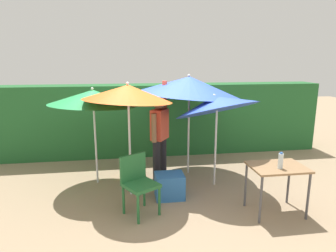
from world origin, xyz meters
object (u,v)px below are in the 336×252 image
(chair_plastic, at_px, (138,181))
(cooler_box, at_px, (170,186))
(umbrella_rainbow, at_px, (128,93))
(umbrella_navy, at_px, (93,98))
(umbrella_orange, at_px, (189,86))
(person_vendor, at_px, (160,133))
(crate_cardboard, at_px, (134,168))
(bottle_water, at_px, (281,161))
(umbrella_yellow, at_px, (216,103))
(folding_table, at_px, (277,172))

(chair_plastic, xyz_separation_m, cooler_box, (0.54, 0.43, -0.31))
(umbrella_rainbow, xyz_separation_m, umbrella_navy, (-0.61, 0.61, -0.14))
(umbrella_rainbow, bearing_deg, umbrella_orange, 34.90)
(person_vendor, xyz_separation_m, crate_cardboard, (-0.48, 0.32, -0.78))
(bottle_water, bearing_deg, umbrella_rainbow, 153.80)
(person_vendor, relative_size, cooler_box, 3.97)
(umbrella_yellow, bearing_deg, umbrella_orange, 115.81)
(chair_plastic, bearing_deg, umbrella_yellow, 29.71)
(cooler_box, distance_m, folding_table, 1.72)
(umbrella_yellow, height_order, chair_plastic, umbrella_yellow)
(umbrella_rainbow, height_order, umbrella_navy, umbrella_rainbow)
(umbrella_rainbow, xyz_separation_m, umbrella_orange, (1.18, 0.82, 0.03))
(umbrella_rainbow, distance_m, folding_table, 2.58)
(umbrella_orange, bearing_deg, umbrella_yellow, -64.19)
(umbrella_rainbow, xyz_separation_m, person_vendor, (0.57, 0.52, -0.81))
(umbrella_yellow, xyz_separation_m, chair_plastic, (-1.41, -0.80, -1.01))
(person_vendor, bearing_deg, bottle_water, -45.23)
(umbrella_rainbow, distance_m, umbrella_navy, 0.87)
(chair_plastic, bearing_deg, cooler_box, 38.67)
(umbrella_orange, distance_m, person_vendor, 1.08)
(person_vendor, distance_m, crate_cardboard, 0.97)
(chair_plastic, xyz_separation_m, folding_table, (2.03, -0.30, 0.14))
(umbrella_navy, relative_size, folding_table, 2.27)
(umbrella_orange, height_order, folding_table, umbrella_orange)
(crate_cardboard, bearing_deg, chair_plastic, -89.43)
(umbrella_navy, relative_size, bottle_water, 7.56)
(umbrella_orange, bearing_deg, crate_cardboard, 179.24)
(umbrella_navy, height_order, crate_cardboard, umbrella_navy)
(umbrella_orange, height_order, chair_plastic, umbrella_orange)
(cooler_box, bearing_deg, person_vendor, 95.41)
(chair_plastic, distance_m, cooler_box, 0.75)
(umbrella_orange, distance_m, cooler_box, 1.96)
(person_vendor, height_order, folding_table, person_vendor)
(umbrella_navy, bearing_deg, cooler_box, -33.50)
(person_vendor, height_order, cooler_box, person_vendor)
(cooler_box, bearing_deg, umbrella_orange, 62.70)
(umbrella_yellow, relative_size, cooler_box, 4.13)
(cooler_box, height_order, folding_table, folding_table)
(bottle_water, bearing_deg, umbrella_yellow, 117.24)
(umbrella_rainbow, relative_size, person_vendor, 1.03)
(umbrella_orange, bearing_deg, umbrella_navy, -173.04)
(umbrella_orange, distance_m, folding_table, 2.31)
(chair_plastic, bearing_deg, umbrella_rainbow, 98.86)
(crate_cardboard, bearing_deg, folding_table, -41.17)
(crate_cardboard, bearing_deg, cooler_box, -62.45)
(umbrella_navy, height_order, chair_plastic, umbrella_navy)
(umbrella_rainbow, distance_m, person_vendor, 1.12)
(folding_table, distance_m, bottle_water, 0.22)
(umbrella_navy, bearing_deg, umbrella_orange, 6.96)
(umbrella_rainbow, relative_size, crate_cardboard, 4.60)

